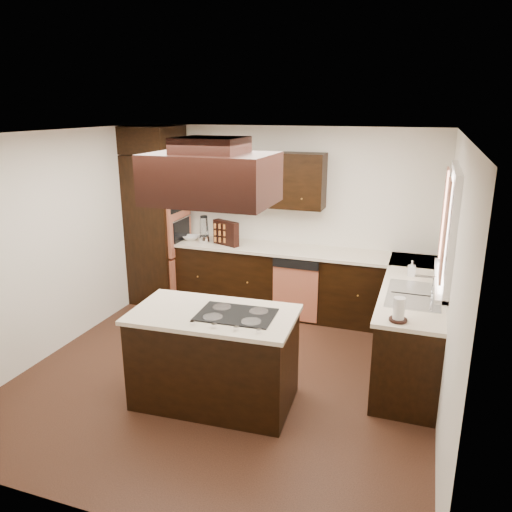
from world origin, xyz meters
name	(u,v)px	position (x,y,z in m)	size (l,w,h in m)	color
floor	(229,374)	(0.00, 0.00, -0.01)	(4.20, 4.20, 0.02)	#502D1C
ceiling	(225,132)	(0.00, 0.00, 2.51)	(4.20, 4.20, 0.02)	silver
wall_back	(285,219)	(0.00, 2.11, 1.25)	(4.20, 0.02, 2.50)	silver
wall_front	(97,358)	(0.00, -2.11, 1.25)	(4.20, 0.02, 2.50)	silver
wall_left	(55,244)	(-2.11, 0.00, 1.25)	(0.02, 4.20, 2.50)	silver
wall_right	(452,286)	(2.11, 0.00, 1.25)	(0.02, 4.20, 2.50)	silver
oven_column	(158,229)	(-1.78, 1.71, 1.06)	(0.65, 0.75, 2.12)	black
wall_oven_face	(180,227)	(-1.43, 1.71, 1.12)	(0.05, 0.62, 0.78)	#C36749
base_cabinets_back	(280,281)	(0.03, 1.80, 0.44)	(2.93, 0.60, 0.88)	black
base_cabinets_right	(411,325)	(1.80, 0.90, 0.44)	(0.60, 2.40, 0.88)	black
countertop_back	(280,249)	(0.03, 1.79, 0.90)	(2.93, 0.63, 0.04)	beige
countertop_right	(413,285)	(1.79, 0.90, 0.90)	(0.63, 2.40, 0.04)	beige
upper_cabinets	(251,179)	(-0.43, 1.93, 1.81)	(2.00, 0.34, 0.72)	black
dishwasher_front	(295,294)	(0.33, 1.50, 0.40)	(0.60, 0.05, 0.72)	#C36749
window_frame	(450,227)	(2.07, 0.55, 1.65)	(0.06, 1.32, 1.12)	silver
window_pane	(454,227)	(2.10, 0.55, 1.65)	(0.00, 1.20, 1.00)	white
curtain_left	(445,231)	(2.01, 0.13, 1.70)	(0.02, 0.34, 0.90)	beige
curtain_right	(444,212)	(2.01, 0.97, 1.70)	(0.02, 0.34, 0.90)	beige
sink_rim	(414,295)	(1.80, 0.55, 0.92)	(0.52, 0.84, 0.01)	silver
island	(214,359)	(0.07, -0.52, 0.44)	(1.47, 0.80, 0.88)	black
island_top	(213,315)	(0.07, -0.52, 0.90)	(1.52, 0.85, 0.04)	beige
cooktop	(236,315)	(0.29, -0.51, 0.93)	(0.69, 0.46, 0.01)	black
range_hood	(211,178)	(0.10, -0.55, 2.16)	(1.05, 0.72, 0.42)	black
hood_duct	(210,145)	(0.10, -0.55, 2.44)	(0.55, 0.50, 0.13)	black
blender_base	(204,239)	(-1.04, 1.69, 0.97)	(0.15, 0.15, 0.10)	silver
blender_pitcher	(204,227)	(-1.04, 1.69, 1.15)	(0.13, 0.13, 0.26)	silver
spice_rack	(226,233)	(-0.71, 1.69, 1.09)	(0.40, 0.10, 0.34)	black
mixing_bowl	(191,238)	(-1.29, 1.78, 0.95)	(0.23, 0.23, 0.06)	silver
soap_bottle	(412,268)	(1.75, 1.16, 1.01)	(0.08, 0.08, 0.18)	silver
paper_towel	(399,310)	(1.69, -0.16, 1.03)	(0.10, 0.10, 0.22)	silver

